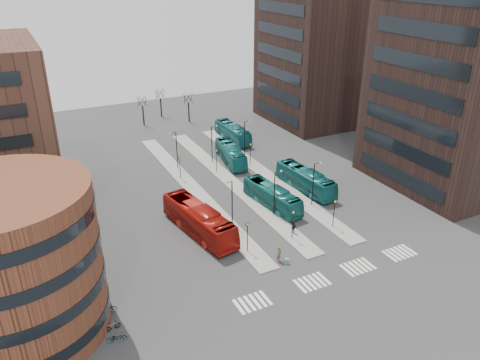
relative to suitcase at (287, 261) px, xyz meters
name	(u,v)px	position (x,y,z in m)	size (l,w,h in m)	color
ground	(344,302)	(1.60, -8.03, -0.30)	(160.00, 160.00, 0.00)	#2E2E30
island_left	(193,189)	(-2.40, 21.97, -0.23)	(2.50, 45.00, 0.15)	gray
island_mid	(230,181)	(3.60, 21.97, -0.23)	(2.50, 45.00, 0.15)	gray
island_right	(264,173)	(9.60, 21.97, -0.23)	(2.50, 45.00, 0.15)	gray
suitcase	(287,261)	(0.00, 0.00, 0.00)	(0.48, 0.38, 0.60)	#1C359E
red_bus	(199,220)	(-6.11, 10.29, 1.50)	(3.02, 12.91, 3.60)	#A3150C
teal_bus_a	(272,196)	(5.31, 12.31, 1.16)	(2.46, 10.51, 2.93)	#13625E
teal_bus_b	(231,154)	(6.95, 28.64, 1.17)	(2.47, 10.57, 2.94)	#15686B
teal_bus_c	(306,180)	(12.15, 14.49, 1.26)	(2.62, 11.19, 3.12)	#136063
teal_bus_d	(233,132)	(11.84, 37.94, 1.20)	(2.52, 10.77, 3.00)	#146668
traveller	(279,254)	(-0.53, 0.76, 0.63)	(0.68, 0.45, 1.87)	brown
commuter_a	(224,235)	(-4.20, 7.34, 0.47)	(0.75, 0.58, 1.53)	black
commuter_b	(294,227)	(4.03, 4.95, 0.57)	(1.03, 0.43, 1.75)	black
commuter_c	(275,209)	(4.43, 9.96, 0.57)	(1.12, 0.64, 1.74)	black
bicycle_near	(117,338)	(-19.40, -3.34, 0.15)	(0.60, 1.73, 0.91)	gray
bicycle_mid	(113,326)	(-19.40, -1.74, 0.14)	(0.42, 1.47, 0.89)	gray
bicycle_far	(107,309)	(-19.40, 0.68, 0.20)	(0.66, 1.89, 0.99)	gray
crosswalk_stripes	(334,275)	(3.35, -4.03, -0.30)	(22.35, 2.40, 0.01)	silver
round_building	(10,265)	(-26.40, 1.97, 6.69)	(15.16, 15.16, 14.00)	brown
tower_near	(466,81)	(33.58, 7.97, 14.70)	(20.12, 20.00, 30.00)	#2E1E19
tower_far	(322,46)	(33.58, 41.97, 14.70)	(20.12, 20.00, 30.00)	#2E1E19
sign_poles	(249,185)	(3.20, 14.97, 2.11)	(12.45, 22.12, 3.65)	black
lamp_posts	(240,163)	(4.24, 19.97, 3.28)	(14.04, 20.24, 6.12)	black
bare_trees	(164,108)	(4.27, 54.64, 2.42)	(10.97, 8.14, 5.90)	black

